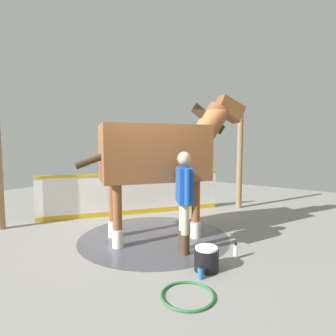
% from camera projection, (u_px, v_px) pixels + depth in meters
% --- Properties ---
extents(ground_plane, '(16.00, 16.00, 0.02)m').
position_uv_depth(ground_plane, '(141.00, 239.00, 5.18)').
color(ground_plane, gray).
extents(wet_patch, '(2.91, 2.91, 0.00)m').
position_uv_depth(wet_patch, '(154.00, 237.00, 5.26)').
color(wet_patch, '#4C4C54').
rests_on(wet_patch, ground).
extents(barrier_wall, '(2.71, 3.93, 1.08)m').
position_uv_depth(barrier_wall, '(134.00, 195.00, 6.97)').
color(barrier_wall, white).
rests_on(barrier_wall, ground).
extents(roof_post_near, '(0.16, 0.16, 2.63)m').
position_uv_depth(roof_post_near, '(240.00, 162.00, 7.59)').
color(roof_post_near, olive).
rests_on(roof_post_near, ground).
extents(horse, '(2.19, 2.91, 2.81)m').
position_uv_depth(horse, '(160.00, 154.00, 5.16)').
color(horse, brown).
rests_on(horse, ground).
extents(handler, '(0.50, 0.52, 1.69)m').
position_uv_depth(handler, '(184.00, 195.00, 4.47)').
color(handler, '#47331E').
rests_on(handler, ground).
extents(wash_bucket, '(0.35, 0.35, 0.34)m').
position_uv_depth(wash_bucket, '(206.00, 259.00, 3.88)').
color(wash_bucket, black).
rests_on(wash_bucket, ground).
extents(bottle_shampoo, '(0.07, 0.07, 0.27)m').
position_uv_depth(bottle_shampoo, '(235.00, 251.00, 4.27)').
color(bottle_shampoo, white).
rests_on(bottle_shampoo, ground).
extents(bottle_spray, '(0.07, 0.07, 0.19)m').
position_uv_depth(bottle_spray, '(200.00, 273.00, 3.63)').
color(bottle_spray, blue).
rests_on(bottle_spray, ground).
extents(hose_coil, '(0.65, 0.65, 0.03)m').
position_uv_depth(hose_coil, '(187.00, 295.00, 3.20)').
color(hose_coil, '#267233').
rests_on(hose_coil, ground).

